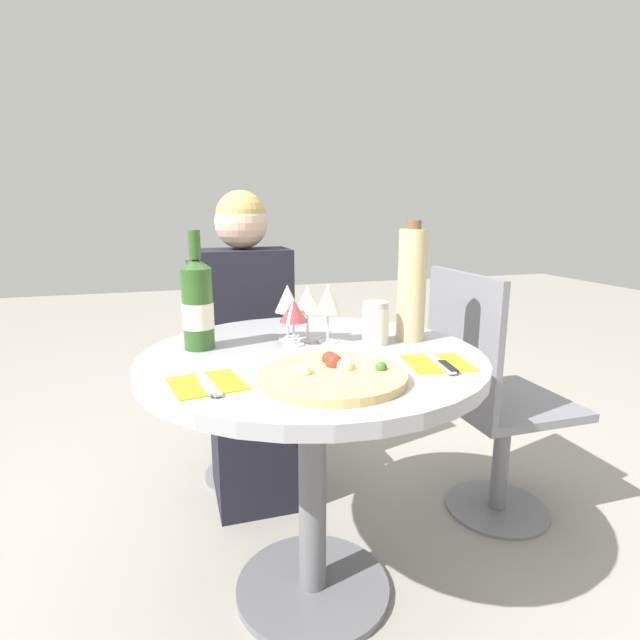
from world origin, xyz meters
TOP-DOWN VIEW (x-y plane):
  - ground_plane at (0.00, 0.00)m, footprint 12.00×12.00m
  - dining_table at (0.00, 0.00)m, footprint 0.92×0.92m
  - chair_behind_diner at (-0.07, 0.80)m, footprint 0.42×0.42m
  - seated_diner at (-0.07, 0.65)m, footprint 0.37×0.45m
  - chair_empty_side at (0.72, 0.19)m, footprint 0.42×0.42m
  - pizza_large at (-0.02, -0.22)m, footprint 0.34×0.34m
  - wine_bottle at (-0.28, 0.14)m, footprint 0.08×0.08m
  - tall_carafe at (0.32, 0.05)m, footprint 0.08×0.08m
  - sugar_shaker at (0.20, 0.04)m, footprint 0.08×0.08m
  - wine_glass_front_left at (-0.03, 0.09)m, footprint 0.08×0.08m
  - wine_glass_front_right at (0.08, 0.09)m, footprint 0.07×0.07m
  - wine_glass_center at (0.02, 0.13)m, footprint 0.08×0.08m
  - wine_glass_back_left at (-0.03, 0.17)m, footprint 0.08×0.08m
  - place_setting_left at (-0.29, -0.17)m, footprint 0.17×0.19m
  - place_setting_right at (0.27, -0.19)m, footprint 0.17×0.19m

SIDE VIEW (x-z plane):
  - ground_plane at x=0.00m, z-range 0.00..0.00m
  - chair_behind_diner at x=-0.07m, z-range -0.02..0.90m
  - chair_empty_side at x=0.72m, z-range -0.02..0.90m
  - seated_diner at x=-0.07m, z-range -0.05..1.15m
  - dining_table at x=0.00m, z-range 0.23..0.97m
  - place_setting_left at x=-0.29m, z-range 0.74..0.75m
  - place_setting_right at x=0.27m, z-range 0.74..0.75m
  - pizza_large at x=-0.02m, z-range 0.73..0.78m
  - sugar_shaker at x=0.20m, z-range 0.75..0.87m
  - wine_glass_front_left at x=-0.03m, z-range 0.78..0.91m
  - wine_glass_back_left at x=-0.03m, z-range 0.78..0.95m
  - wine_glass_center at x=0.02m, z-range 0.78..0.95m
  - wine_bottle at x=-0.28m, z-range 0.71..1.03m
  - wine_glass_front_right at x=0.08m, z-range 0.79..0.96m
  - tall_carafe at x=0.32m, z-range 0.74..1.08m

